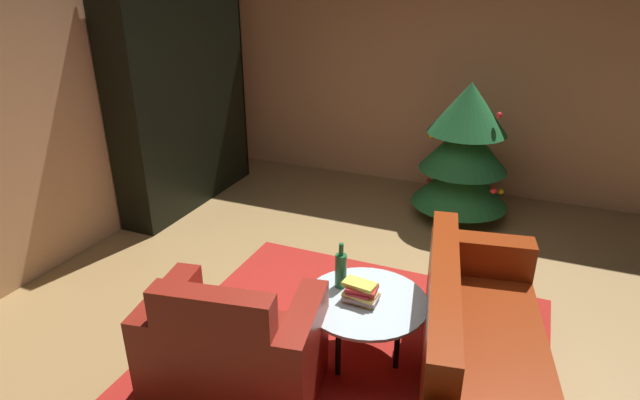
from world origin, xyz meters
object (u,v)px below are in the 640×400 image
object	(u,v)px
bookshelf_unit	(190,100)
bottle_on_table	(341,270)
book_stack_on_table	(361,293)
coffee_table	(365,305)
armchair_red	(234,353)
couch_red	(477,361)
decorated_tree	(464,151)

from	to	relation	value
bookshelf_unit	bottle_on_table	size ratio (longest dim) A/B	7.14
bookshelf_unit	book_stack_on_table	world-z (taller)	bookshelf_unit
coffee_table	armchair_red	bearing A→B (deg)	-135.98
armchair_red	couch_red	bearing A→B (deg)	20.35
armchair_red	book_stack_on_table	size ratio (longest dim) A/B	4.81
decorated_tree	armchair_red	bearing A→B (deg)	-105.08
couch_red	book_stack_on_table	bearing A→B (deg)	174.48
coffee_table	bottle_on_table	bearing A→B (deg)	157.16
armchair_red	bottle_on_table	size ratio (longest dim) A/B	3.44
bookshelf_unit	couch_red	bearing A→B (deg)	-31.25
book_stack_on_table	coffee_table	bearing A→B (deg)	48.04
couch_red	decorated_tree	xyz separation A→B (m)	(-0.50, 2.59, 0.43)
bookshelf_unit	armchair_red	bearing A→B (deg)	-51.35
armchair_red	decorated_tree	distance (m)	3.22
armchair_red	bottle_on_table	bearing A→B (deg)	58.59
couch_red	decorated_tree	distance (m)	2.67
armchair_red	coffee_table	bearing A→B (deg)	44.02
armchair_red	decorated_tree	xyz separation A→B (m)	(0.83, 3.08, 0.42)
couch_red	bottle_on_table	size ratio (longest dim) A/B	6.39
bookshelf_unit	coffee_table	distance (m)	3.34
armchair_red	couch_red	distance (m)	1.42
bookshelf_unit	coffee_table	world-z (taller)	bookshelf_unit
couch_red	book_stack_on_table	xyz separation A→B (m)	(-0.74, 0.07, 0.24)
couch_red	decorated_tree	size ratio (longest dim) A/B	1.42
bookshelf_unit	coffee_table	xyz separation A→B (m)	(2.64, -1.93, -0.68)
coffee_table	bookshelf_unit	bearing A→B (deg)	143.72
armchair_red	decorated_tree	world-z (taller)	decorated_tree
decorated_tree	coffee_table	bearing A→B (deg)	-94.98
book_stack_on_table	decorated_tree	size ratio (longest dim) A/B	0.16
coffee_table	couch_red	bearing A→B (deg)	-7.90
decorated_tree	bottle_on_table	bearing A→B (deg)	-99.84
coffee_table	book_stack_on_table	size ratio (longest dim) A/B	3.49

